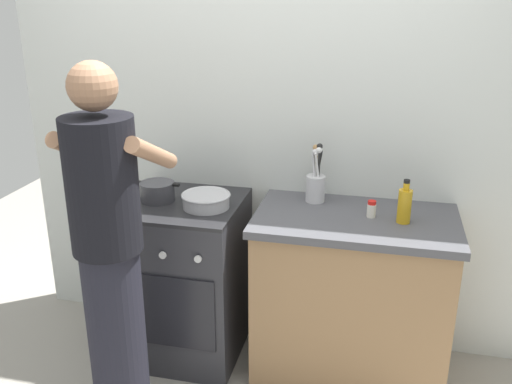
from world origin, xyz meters
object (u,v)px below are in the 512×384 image
Objects in this scene: mixing_bowl at (206,200)px; utensil_crock at (316,183)px; oil_bottle at (405,205)px; person at (110,257)px; pot at (157,191)px; stove_range at (187,278)px; spice_bottle at (372,209)px.

mixing_bowl is 0.80× the size of utensil_crock.
mixing_bowl is 0.98m from oil_bottle.
person reaches higher than oil_bottle.
stove_range is at bearing 1.88° from pot.
utensil_crock is 1.46× the size of oil_bottle.
stove_range is 0.51m from mixing_bowl.
stove_range is 1.25m from oil_bottle.
mixing_bowl is (0.28, -0.04, -0.01)m from pot.
oil_bottle reaches higher than stove_range.
pot reaches higher than mixing_bowl.
pot is at bearing 172.71° from mixing_bowl.
spice_bottle is at bearing 1.22° from pot.
person is at bearing -154.62° from oil_bottle.
mixing_bowl is 1.18× the size of oil_bottle.
spice_bottle is 0.05× the size of person.
person reaches higher than utensil_crock.
oil_bottle is at bearing 25.38° from person.
spice_bottle is (1.11, 0.02, -0.01)m from pot.
stove_range is at bearing -178.87° from spice_bottle.
spice_bottle reaches higher than stove_range.
pot is 0.78× the size of utensil_crock.
utensil_crock is 3.72× the size of spice_bottle.
spice_bottle is (0.30, -0.16, -0.06)m from utensil_crock.
oil_bottle reaches higher than pot.
mixing_bowl is (0.14, -0.04, 0.49)m from stove_range.
person is (0.02, -0.60, -0.09)m from pot.
pot is at bearing -167.62° from utensil_crock.
pot is (-0.14, -0.00, 0.50)m from stove_range.
utensil_crock is (0.67, 0.17, 0.55)m from stove_range.
oil_bottle is 1.38m from person.
stove_range is at bearing -165.52° from utensil_crock.
person reaches higher than stove_range.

